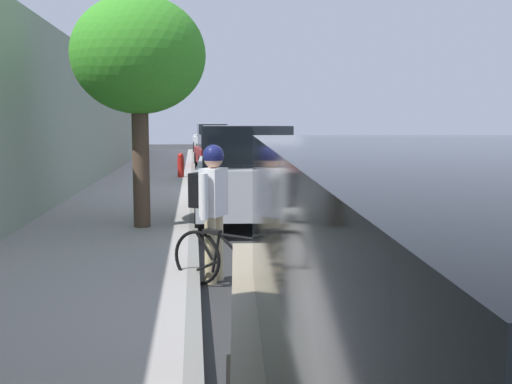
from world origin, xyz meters
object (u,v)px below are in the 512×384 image
parked_pickup_white_nearest (211,141)px  parked_sedan_red_second (217,152)px  parked_suv_silver_far (244,172)px  bicycle_at_curb (231,261)px  fire_hydrant (181,165)px  parked_sedan_green_mid (228,161)px  street_tree_near_cyclist (139,57)px  cyclist_with_backpack (212,198)px

parked_pickup_white_nearest → parked_sedan_red_second: (0.05, 10.83, -0.15)m
parked_suv_silver_far → bicycle_at_curb: 5.39m
parked_suv_silver_far → fire_hydrant: 8.76m
parked_sedan_red_second → bicycle_at_curb: bearing=88.3°
bicycle_at_curb → fire_hydrant: 13.96m
parked_sedan_green_mid → parked_suv_silver_far: size_ratio=0.94×
bicycle_at_curb → street_tree_near_cyclist: size_ratio=0.35×
parked_pickup_white_nearest → parked_suv_silver_far: 25.32m
bicycle_at_curb → street_tree_near_cyclist: bearing=-70.1°
bicycle_at_curb → cyclist_with_backpack: 0.88m
parked_pickup_white_nearest → parked_suv_silver_far: size_ratio=1.14×
parked_pickup_white_nearest → fire_hydrant: (1.54, 16.70, -0.32)m
bicycle_at_curb → street_tree_near_cyclist: (1.40, -3.85, 2.84)m
parked_suv_silver_far → bicycle_at_curb: parked_suv_silver_far is taller
parked_suv_silver_far → street_tree_near_cyclist: (1.99, 1.47, 2.19)m
cyclist_with_backpack → parked_sedan_red_second: bearing=-92.4°
parked_pickup_white_nearest → bicycle_at_curb: parked_pickup_white_nearest is taller
parked_pickup_white_nearest → street_tree_near_cyclist: (2.04, 26.79, 2.31)m
bicycle_at_curb → cyclist_with_backpack: cyclist_with_backpack is taller
parked_sedan_red_second → fire_hydrant: parked_sedan_red_second is taller
parked_sedan_red_second → bicycle_at_curb: parked_sedan_red_second is taller
parked_sedan_green_mid → parked_suv_silver_far: bearing=89.1°
parked_sedan_green_mid → parked_suv_silver_far: parked_suv_silver_far is taller
parked_sedan_green_mid → street_tree_near_cyclist: street_tree_near_cyclist is taller
parked_sedan_red_second → parked_suv_silver_far: bearing=90.0°
parked_suv_silver_far → fire_hydrant: size_ratio=5.66×
parked_sedan_green_mid → bicycle_at_curb: 13.13m
cyclist_with_backpack → fire_hydrant: size_ratio=2.12×
parked_pickup_white_nearest → bicycle_at_curb: bearing=88.8°
parked_pickup_white_nearest → parked_suv_silver_far: parked_suv_silver_far is taller
parked_suv_silver_far → cyclist_with_backpack: 4.92m
parked_pickup_white_nearest → parked_sedan_green_mid: bearing=90.2°
bicycle_at_curb → fire_hydrant: bearing=-86.3°
parked_suv_silver_far → fire_hydrant: bearing=-80.2°
cyclist_with_backpack → parked_pickup_white_nearest: bearing=-91.7°
parked_sedan_red_second → parked_suv_silver_far: (0.00, 14.48, 0.27)m
parked_sedan_green_mid → fire_hydrant: size_ratio=5.31×
parked_pickup_white_nearest → cyclist_with_backpack: (0.87, 30.17, 0.19)m
parked_suv_silver_far → street_tree_near_cyclist: bearing=36.5°
parked_sedan_red_second → fire_hydrant: (1.49, 5.87, -0.17)m
parked_pickup_white_nearest → bicycle_at_curb: (0.65, 30.63, -0.52)m
bicycle_at_curb → parked_sedan_green_mid: bearing=-93.1°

